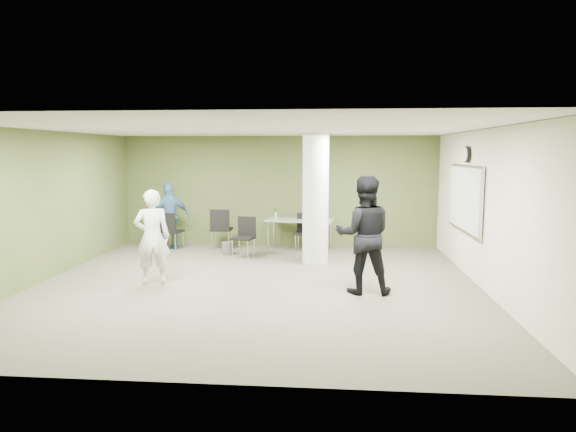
# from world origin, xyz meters

# --- Properties ---
(floor) EXTENTS (8.00, 8.00, 0.00)m
(floor) POSITION_xyz_m (0.00, 0.00, 0.00)
(floor) COLOR #4D4C3C
(floor) RESTS_ON ground
(ceiling) EXTENTS (8.00, 8.00, 0.00)m
(ceiling) POSITION_xyz_m (0.00, 0.00, 2.80)
(ceiling) COLOR white
(ceiling) RESTS_ON wall_back
(wall_back) EXTENTS (8.00, 2.80, 0.02)m
(wall_back) POSITION_xyz_m (0.00, 4.00, 1.40)
(wall_back) COLOR #51602D
(wall_back) RESTS_ON floor
(wall_left) EXTENTS (0.02, 8.00, 2.80)m
(wall_left) POSITION_xyz_m (-4.00, 0.00, 1.40)
(wall_left) COLOR #51602D
(wall_left) RESTS_ON floor
(wall_right_cream) EXTENTS (0.02, 8.00, 2.80)m
(wall_right_cream) POSITION_xyz_m (4.00, 0.00, 1.40)
(wall_right_cream) COLOR beige
(wall_right_cream) RESTS_ON floor
(column) EXTENTS (0.56, 0.56, 2.80)m
(column) POSITION_xyz_m (1.00, 2.00, 1.40)
(column) COLOR silver
(column) RESTS_ON floor
(whiteboard) EXTENTS (0.05, 2.30, 1.30)m
(whiteboard) POSITION_xyz_m (3.92, 1.20, 1.50)
(whiteboard) COLOR silver
(whiteboard) RESTS_ON wall_right_cream
(wall_clock) EXTENTS (0.06, 0.32, 0.32)m
(wall_clock) POSITION_xyz_m (3.92, 1.20, 2.35)
(wall_clock) COLOR black
(wall_clock) RESTS_ON wall_right_cream
(folding_table) EXTENTS (1.68, 0.89, 1.01)m
(folding_table) POSITION_xyz_m (0.55, 3.39, 0.72)
(folding_table) COLOR #979792
(folding_table) RESTS_ON floor
(wastebasket) EXTENTS (0.26, 0.26, 0.29)m
(wastebasket) POSITION_xyz_m (-1.09, 2.69, 0.15)
(wastebasket) COLOR #4C4C4C
(wastebasket) RESTS_ON floor
(chair_back_left) EXTENTS (0.55, 0.55, 0.93)m
(chair_back_left) POSITION_xyz_m (-2.59, 3.14, 0.54)
(chair_back_left) COLOR black
(chair_back_left) RESTS_ON floor
(chair_back_right) EXTENTS (0.51, 0.51, 1.00)m
(chair_back_right) POSITION_xyz_m (-1.37, 3.34, 0.59)
(chair_back_right) COLOR black
(chair_back_right) RESTS_ON floor
(chair_table_left) EXTENTS (0.55, 0.55, 0.92)m
(chair_table_left) POSITION_xyz_m (-0.63, 2.49, 0.53)
(chair_table_left) COLOR black
(chair_table_left) RESTS_ON floor
(chair_table_right) EXTENTS (0.50, 0.50, 0.91)m
(chair_table_right) POSITION_xyz_m (0.71, 3.33, 0.53)
(chair_table_right) COLOR black
(chair_table_right) RESTS_ON floor
(woman_white) EXTENTS (0.73, 0.60, 1.73)m
(woman_white) POSITION_xyz_m (-1.89, -0.06, 0.87)
(woman_white) COLOR silver
(woman_white) RESTS_ON floor
(man_black) EXTENTS (0.98, 0.77, 2.00)m
(man_black) POSITION_xyz_m (1.90, -0.34, 1.00)
(man_black) COLOR black
(man_black) RESTS_ON floor
(man_blue) EXTENTS (1.03, 0.84, 1.64)m
(man_blue) POSITION_xyz_m (-2.63, 3.24, 0.82)
(man_blue) COLOR #3C6996
(man_blue) RESTS_ON floor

